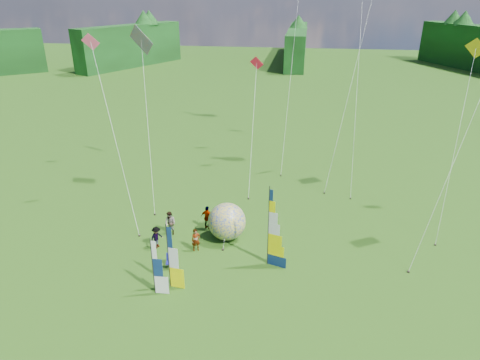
# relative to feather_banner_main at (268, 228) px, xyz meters

# --- Properties ---
(ground) EXTENTS (220.00, 220.00, 0.00)m
(ground) POSITION_rel_feather_banner_main_xyz_m (-0.72, -3.88, -2.55)
(ground) COLOR #41771C
(ground) RESTS_ON ground
(treeline_ring) EXTENTS (210.00, 210.00, 8.00)m
(treeline_ring) POSITION_rel_feather_banner_main_xyz_m (-0.72, -3.88, 1.45)
(treeline_ring) COLOR #16581A
(treeline_ring) RESTS_ON ground
(feather_banner_main) EXTENTS (1.34, 0.50, 5.10)m
(feather_banner_main) POSITION_rel_feather_banner_main_xyz_m (0.00, 0.00, 0.00)
(feather_banner_main) COLOR navy
(feather_banner_main) RESTS_ON ground
(side_banner_left) EXTENTS (1.08, 0.23, 3.92)m
(side_banner_left) POSITION_rel_feather_banner_main_xyz_m (-5.25, -3.02, -0.59)
(side_banner_left) COLOR #FFF400
(side_banner_left) RESTS_ON ground
(side_banner_far) EXTENTS (1.01, 0.12, 3.41)m
(side_banner_far) POSITION_rel_feather_banner_main_xyz_m (-5.93, -3.70, -0.84)
(side_banner_far) COLOR white
(side_banner_far) RESTS_ON ground
(bol_inflatable) EXTENTS (2.84, 2.84, 2.55)m
(bol_inflatable) POSITION_rel_feather_banner_main_xyz_m (-2.98, 2.56, -1.28)
(bol_inflatable) COLOR #0F2D9B
(bol_inflatable) RESTS_ON ground
(spectator_a) EXTENTS (0.67, 0.59, 1.55)m
(spectator_a) POSITION_rel_feather_banner_main_xyz_m (-4.69, 0.78, -1.77)
(spectator_a) COLOR #66594C
(spectator_a) RESTS_ON ground
(spectator_b) EXTENTS (0.92, 0.68, 1.71)m
(spectator_b) POSITION_rel_feather_banner_main_xyz_m (-6.91, 2.48, -1.69)
(spectator_b) COLOR #66594C
(spectator_b) RESTS_ON ground
(spectator_c) EXTENTS (0.76, 1.03, 1.51)m
(spectator_c) POSITION_rel_feather_banner_main_xyz_m (-7.31, 0.76, -1.79)
(spectator_c) COLOR #66594C
(spectator_c) RESTS_ON ground
(spectator_d) EXTENTS (1.10, 0.69, 1.74)m
(spectator_d) POSITION_rel_feather_banner_main_xyz_m (-4.55, 3.60, -1.68)
(spectator_d) COLOR #66594C
(spectator_d) RESTS_ON ground
(camp_chair) EXTENTS (0.61, 0.61, 0.92)m
(camp_chair) POSITION_rel_feather_banner_main_xyz_m (-5.78, -1.31, -2.09)
(camp_chair) COLOR #0F125D
(camp_chair) RESTS_ON ground
(kite_whale) EXTENTS (3.19, 14.18, 24.06)m
(kite_whale) POSITION_rel_feather_banner_main_xyz_m (5.87, 15.46, 9.48)
(kite_whale) COLOR black
(kite_whale) RESTS_ON ground
(kite_rainbow_delta) EXTENTS (10.75, 13.01, 13.83)m
(kite_rainbow_delta) POSITION_rel_feather_banner_main_xyz_m (-10.21, 8.51, 4.36)
(kite_rainbow_delta) COLOR #C94623
(kite_rainbow_delta) RESTS_ON ground
(kite_parafoil) EXTENTS (10.94, 11.42, 15.98)m
(kite_parafoil) POSITION_rel_feather_banner_main_xyz_m (10.78, 3.09, 5.44)
(kite_parafoil) COLOR #BB0014
(kite_parafoil) RESTS_ON ground
(small_kite_red) EXTENTS (2.50, 10.16, 10.48)m
(small_kite_red) POSITION_rel_feather_banner_main_xyz_m (-2.52, 12.68, 2.69)
(small_kite_red) COLOR red
(small_kite_red) RESTS_ON ground
(small_kite_orange) EXTENTS (9.24, 10.90, 19.20)m
(small_kite_orange) POSITION_rel_feather_banner_main_xyz_m (5.44, 13.96, 7.05)
(small_kite_orange) COLOR #FF9E27
(small_kite_orange) RESTS_ON ground
(small_kite_yellow) EXTENTS (6.83, 10.26, 12.96)m
(small_kite_yellow) POSITION_rel_feather_banner_main_xyz_m (11.99, 7.20, 3.93)
(small_kite_yellow) COLOR yellow
(small_kite_yellow) RESTS_ON ground
(small_kite_pink) EXTENTS (8.74, 9.51, 13.12)m
(small_kite_pink) POSITION_rel_feather_banner_main_xyz_m (-11.27, 4.78, 4.01)
(small_kite_pink) COLOR #DA4667
(small_kite_pink) RESTS_ON ground
(small_kite_green) EXTENTS (6.43, 12.86, 21.47)m
(small_kite_green) POSITION_rel_feather_banner_main_xyz_m (0.38, 18.53, 8.19)
(small_kite_green) COLOR #12A20D
(small_kite_green) RESTS_ON ground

